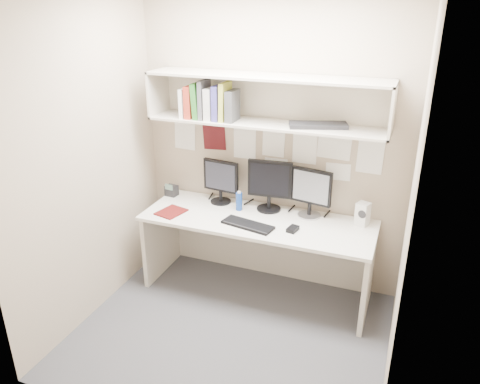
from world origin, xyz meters
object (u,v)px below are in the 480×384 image
at_px(desk_phone, 172,190).
at_px(maroon_notebook, 171,212).
at_px(keyboard, 248,225).
at_px(speaker, 363,214).
at_px(monitor_center, 270,183).
at_px(monitor_right, 311,191).
at_px(monitor_left, 221,179).
at_px(desk, 257,255).

bearing_deg(desk_phone, maroon_notebook, -55.92).
relative_size(keyboard, speaker, 2.23).
xyz_separation_m(monitor_center, keyboard, (-0.06, -0.39, -0.24)).
relative_size(monitor_center, monitor_right, 1.07).
xyz_separation_m(monitor_left, desk_phone, (-0.50, -0.03, -0.17)).
relative_size(monitor_center, maroon_notebook, 1.88).
distance_m(monitor_center, keyboard, 0.46).
bearing_deg(desk_phone, monitor_center, 7.97).
bearing_deg(monitor_left, maroon_notebook, -122.76).
bearing_deg(monitor_center, monitor_left, 174.76).
xyz_separation_m(desk, speaker, (0.85, 0.20, 0.46)).
distance_m(speaker, maroon_notebook, 1.65).
bearing_deg(monitor_center, maroon_notebook, -159.40).
distance_m(monitor_left, maroon_notebook, 0.54).
distance_m(monitor_right, speaker, 0.47).
relative_size(monitor_right, keyboard, 0.97).
xyz_separation_m(monitor_left, speaker, (1.29, -0.02, -0.12)).
distance_m(monitor_left, desk_phone, 0.53).
distance_m(monitor_center, maroon_notebook, 0.91).
bearing_deg(keyboard, speaker, 33.96).
height_order(monitor_left, desk_phone, monitor_left).
bearing_deg(speaker, monitor_center, -162.16).
bearing_deg(speaker, desk, -147.60).
bearing_deg(monitor_right, monitor_left, -169.18).
distance_m(monitor_right, desk_phone, 1.35).
relative_size(keyboard, desk_phone, 3.37).
relative_size(desk, maroon_notebook, 8.21).
bearing_deg(maroon_notebook, monitor_left, 64.10).
bearing_deg(monitor_right, monitor_center, -169.16).
height_order(monitor_center, speaker, monitor_center).
xyz_separation_m(monitor_center, monitor_right, (0.37, 0.00, -0.01)).
height_order(desk, keyboard, keyboard).
relative_size(speaker, desk_phone, 1.51).
relative_size(monitor_center, desk_phone, 3.49).
bearing_deg(maroon_notebook, desk_phone, 131.89).
height_order(monitor_center, desk_phone, monitor_center).
height_order(keyboard, maroon_notebook, keyboard).
relative_size(monitor_center, speaker, 2.31).
height_order(monitor_left, monitor_right, monitor_right).
bearing_deg(desk_phone, monitor_left, 9.65).
bearing_deg(desk_phone, monitor_right, 7.49).
height_order(monitor_right, speaker, monitor_right).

